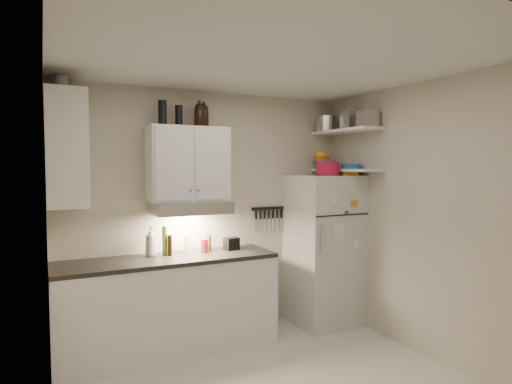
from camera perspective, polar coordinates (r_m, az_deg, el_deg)
name	(u,v)px	position (r m, az deg, el deg)	size (l,w,h in m)	color
ceiling	(280,59)	(3.38, 3.20, 17.32)	(3.20, 3.00, 0.02)	silver
back_wall	(210,213)	(4.67, -6.11, -2.75)	(3.20, 0.02, 2.60)	#BCB3A1
left_wall	(47,249)	(2.89, -26.08, -6.86)	(0.02, 3.00, 2.60)	#BCB3A1
right_wall	(428,220)	(4.34, 21.97, -3.45)	(0.02, 3.00, 2.60)	#BCB3A1
base_cabinet	(169,306)	(4.40, -11.52, -14.66)	(2.10, 0.60, 0.88)	white
countertop	(168,259)	(4.28, -11.59, -8.79)	(2.10, 0.62, 0.04)	black
upper_cabinet	(188,164)	(4.38, -9.03, 3.70)	(0.80, 0.33, 0.75)	white
side_cabinet	(66,149)	(4.05, -24.00, 5.26)	(0.33, 0.55, 1.00)	white
range_hood	(191,207)	(4.34, -8.72, -2.04)	(0.76, 0.46, 0.12)	silver
fridge	(324,249)	(5.02, 8.99, -7.55)	(0.70, 0.68, 1.70)	silver
shelf_hi	(346,131)	(4.96, 11.95, 7.96)	(0.30, 0.95, 0.03)	white
shelf_lo	(346,170)	(4.94, 11.89, 2.87)	(0.30, 0.95, 0.03)	white
knife_strip	(268,208)	(4.94, 1.63, -2.18)	(0.42, 0.02, 0.03)	black
dutch_oven	(328,169)	(4.75, 9.51, 3.06)	(0.26, 0.26, 0.15)	maroon
book_stack	(348,172)	(4.88, 12.12, 2.58)	(0.17, 0.21, 0.07)	#C28618
spice_jar	(334,171)	(4.98, 10.32, 2.83)	(0.07, 0.07, 0.11)	silver
stock_pot	(327,124)	(5.16, 9.40, 8.95)	(0.24, 0.24, 0.17)	silver
tin_a	(352,120)	(4.99, 12.71, 9.29)	(0.21, 0.19, 0.21)	#AAAAAD
tin_b	(368,119)	(4.74, 14.66, 9.38)	(0.18, 0.18, 0.18)	#AAAAAD
bowl_teal	(326,165)	(5.17, 9.35, 3.59)	(0.23, 0.23, 0.09)	#185689
bowl_orange	(321,159)	(5.18, 8.71, 4.42)	(0.19, 0.19, 0.06)	#BE5511
bowl_yellow	(321,154)	(5.18, 8.71, 4.98)	(0.14, 0.14, 0.05)	gold
plates	(351,166)	(4.88, 12.56, 3.36)	(0.22, 0.22, 0.06)	#185689
growler_a	(199,115)	(4.43, -7.56, 10.17)	(0.10, 0.10, 0.25)	black
growler_b	(204,116)	(4.47, -6.99, 10.08)	(0.10, 0.10, 0.24)	black
thermos_a	(179,116)	(4.40, -10.26, 9.95)	(0.07, 0.07, 0.21)	black
thermos_b	(162,113)	(4.31, -12.37, 10.27)	(0.08, 0.08, 0.24)	black
side_jar	(61,84)	(4.23, -24.51, 12.96)	(0.11, 0.11, 0.15)	silver
soap_bottle	(151,240)	(4.33, -13.86, -6.24)	(0.12, 0.12, 0.32)	white
pepper_mill	(209,243)	(4.52, -6.30, -6.76)	(0.05, 0.05, 0.17)	brown
oil_bottle	(165,241)	(4.35, -12.05, -6.37)	(0.06, 0.06, 0.29)	#486419
vinegar_bottle	(170,245)	(4.33, -11.41, -6.98)	(0.04, 0.04, 0.21)	black
clear_bottle	(187,244)	(4.44, -9.16, -6.85)	(0.06, 0.06, 0.18)	silver
red_jar	(204,246)	(4.43, -6.92, -7.15)	(0.07, 0.07, 0.14)	maroon
caddy	(231,244)	(4.57, -3.29, -6.90)	(0.15, 0.11, 0.13)	black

